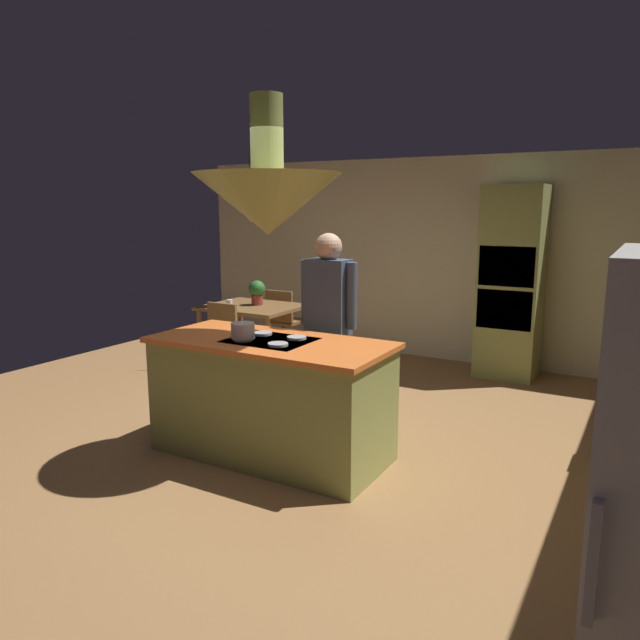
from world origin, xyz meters
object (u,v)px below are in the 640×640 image
(chair_by_back_wall, at_px, (284,317))
(cup_on_table, at_px, (229,303))
(chair_facing_island, at_px, (217,337))
(cooking_pot_on_cooktop, at_px, (243,331))
(person_at_island, at_px, (328,319))
(kitchen_island, at_px, (271,398))
(potted_plant_on_table, at_px, (257,291))
(oven_tower, at_px, (511,283))
(dining_table, at_px, (253,313))

(chair_by_back_wall, bearing_deg, cup_on_table, 79.49)
(chair_facing_island, relative_size, cooking_pot_on_cooktop, 4.83)
(person_at_island, xyz_separation_m, chair_by_back_wall, (-1.82, 2.08, -0.49))
(kitchen_island, xyz_separation_m, cooking_pot_on_cooktop, (-0.16, -0.13, 0.54))
(cooking_pot_on_cooktop, bearing_deg, potted_plant_on_table, 123.46)
(person_at_island, xyz_separation_m, potted_plant_on_table, (-1.80, 1.46, -0.07))
(potted_plant_on_table, relative_size, cup_on_table, 3.33)
(chair_by_back_wall, xyz_separation_m, cup_on_table, (-0.17, -0.92, 0.30))
(oven_tower, bearing_deg, person_at_island, -111.05)
(oven_tower, xyz_separation_m, cup_on_table, (-2.97, -1.37, -0.28))
(oven_tower, relative_size, cooking_pot_on_cooktop, 12.11)
(person_at_island, bearing_deg, potted_plant_on_table, 140.90)
(person_at_island, height_order, cooking_pot_on_cooktop, person_at_island)
(chair_by_back_wall, relative_size, cooking_pot_on_cooktop, 4.83)
(kitchen_island, relative_size, chair_facing_island, 2.16)
(kitchen_island, relative_size, cup_on_table, 20.86)
(person_at_island, distance_m, chair_facing_island, 2.02)
(chair_by_back_wall, height_order, potted_plant_on_table, potted_plant_on_table)
(chair_facing_island, bearing_deg, chair_by_back_wall, 90.00)
(oven_tower, height_order, chair_by_back_wall, oven_tower)
(person_at_island, relative_size, cup_on_table, 19.17)
(oven_tower, distance_m, person_at_island, 2.72)
(oven_tower, relative_size, chair_facing_island, 2.50)
(kitchen_island, height_order, dining_table, kitchen_island)
(dining_table, relative_size, chair_by_back_wall, 1.29)
(kitchen_island, xyz_separation_m, cup_on_table, (-1.87, 1.87, 0.33))
(potted_plant_on_table, bearing_deg, chair_by_back_wall, 91.97)
(cooking_pot_on_cooktop, bearing_deg, chair_by_back_wall, 117.86)
(potted_plant_on_table, bearing_deg, kitchen_island, -52.25)
(chair_by_back_wall, height_order, cooking_pot_on_cooktop, cooking_pot_on_cooktop)
(kitchen_island, distance_m, chair_facing_island, 2.21)
(person_at_island, bearing_deg, dining_table, 142.57)
(oven_tower, distance_m, cup_on_table, 3.28)
(chair_by_back_wall, xyz_separation_m, cooking_pot_on_cooktop, (1.54, -2.91, 0.51))
(chair_facing_island, bearing_deg, dining_table, 90.00)
(chair_facing_island, bearing_deg, cooking_pot_on_cooktop, -45.11)
(kitchen_island, height_order, cooking_pot_on_cooktop, cooking_pot_on_cooktop)
(dining_table, xyz_separation_m, cooking_pot_on_cooktop, (1.54, -2.23, 0.35))
(person_at_island, relative_size, potted_plant_on_table, 5.75)
(person_at_island, bearing_deg, cup_on_table, 149.71)
(dining_table, distance_m, chair_facing_island, 0.70)
(oven_tower, xyz_separation_m, potted_plant_on_table, (-2.78, -1.07, -0.16))
(kitchen_island, bearing_deg, oven_tower, 71.27)
(oven_tower, relative_size, person_at_island, 1.26)
(kitchen_island, distance_m, chair_by_back_wall, 3.26)
(cooking_pot_on_cooktop, bearing_deg, cup_on_table, 130.55)
(chair_facing_island, bearing_deg, cup_on_table, 110.57)
(dining_table, relative_size, chair_facing_island, 1.29)
(oven_tower, distance_m, dining_table, 3.05)
(chair_by_back_wall, relative_size, cup_on_table, 9.67)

